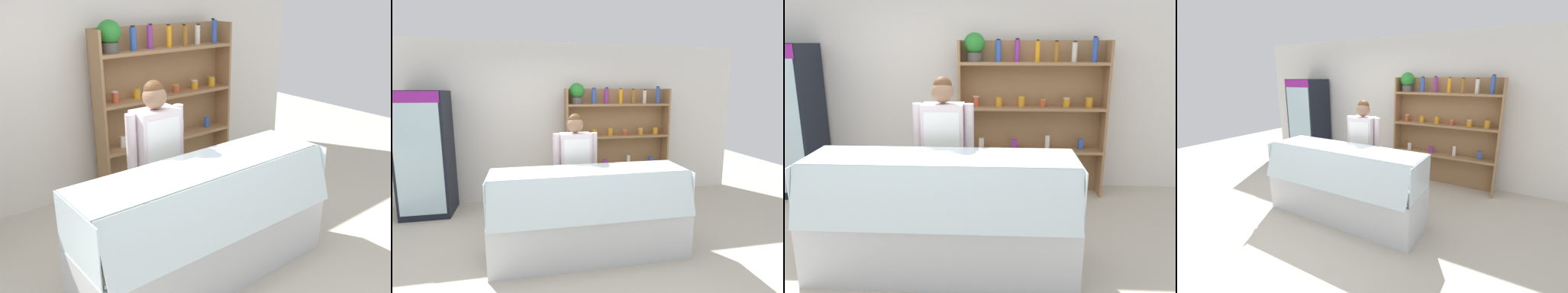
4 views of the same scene
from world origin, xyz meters
TOP-DOWN VIEW (x-y plane):
  - ground_plane at (0.00, 0.00)m, footprint 12.00×12.00m
  - back_wall at (0.00, 2.17)m, footprint 6.80×0.10m
  - drinks_fridge at (-1.99, 1.72)m, footprint 0.71×0.65m
  - shelving_unit at (1.00, 1.87)m, footprint 1.80×0.29m
  - deli_display_case at (0.19, 0.03)m, footprint 2.22×0.76m
  - shop_clerk at (0.13, 0.65)m, footprint 0.58×0.25m

SIDE VIEW (x-z plane):
  - ground_plane at x=0.00m, z-range 0.00..0.00m
  - deli_display_case at x=0.19m, z-range -0.19..0.82m
  - shop_clerk at x=0.13m, z-range 0.14..1.73m
  - drinks_fridge at x=-1.99m, z-range 0.00..1.89m
  - shelving_unit at x=1.00m, z-range 0.13..2.14m
  - back_wall at x=0.00m, z-range 0.00..2.70m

